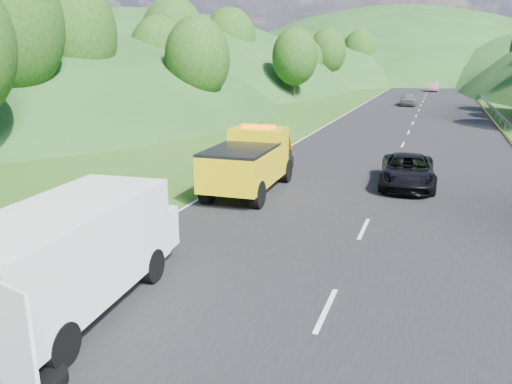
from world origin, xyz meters
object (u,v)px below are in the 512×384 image
at_px(child, 157,243).
at_px(worker, 60,334).
at_px(white_van, 71,252).
at_px(suitcase, 93,225).
at_px(passing_suv, 406,186).
at_px(spare_tire, 49,384).
at_px(tow_truck, 250,161).
at_px(woman, 156,239).

xyz_separation_m(child, worker, (0.87, -5.37, 0.00)).
xyz_separation_m(white_van, worker, (0.37, -0.99, -1.44)).
distance_m(worker, suitcase, 6.36).
bearing_deg(passing_suv, white_van, -117.45).
xyz_separation_m(worker, spare_tire, (0.99, -1.42, 0.00)).
xyz_separation_m(child, spare_tire, (1.86, -6.79, 0.00)).
distance_m(white_van, child, 4.64).
bearing_deg(child, tow_truck, 128.70).
xyz_separation_m(woman, passing_suv, (7.12, 9.77, 0.00)).
bearing_deg(passing_suv, child, -127.98).
height_order(child, spare_tire, child).
bearing_deg(spare_tire, worker, 124.78).
height_order(white_van, suitcase, white_van).
bearing_deg(child, spare_tire, -31.21).
distance_m(tow_truck, spare_tire, 13.76).
xyz_separation_m(white_van, passing_suv, (6.39, 14.48, -1.44)).
height_order(child, suitcase, suitcase).
bearing_deg(white_van, woman, 93.59).
bearing_deg(tow_truck, woman, -99.18).
relative_size(worker, suitcase, 2.96).
relative_size(white_van, spare_tire, 10.99).
bearing_deg(passing_suv, tow_truck, -156.37).
bearing_deg(worker, suitcase, 132.19).
height_order(woman, spare_tire, woman).
xyz_separation_m(tow_truck, suitcase, (-3.01, -6.79, -1.04)).
xyz_separation_m(tow_truck, spare_tire, (1.29, -13.63, -1.35)).
bearing_deg(worker, passing_suv, 79.48).
distance_m(woman, passing_suv, 12.09).
height_order(tow_truck, child, tow_truck).
xyz_separation_m(child, passing_suv, (6.90, 10.10, 0.00)).
bearing_deg(woman, spare_tire, 174.00).
distance_m(suitcase, passing_suv, 13.72).
xyz_separation_m(white_van, suitcase, (-2.95, 4.44, -1.13)).
bearing_deg(woman, passing_suv, -58.41).
height_order(tow_truck, spare_tire, tow_truck).
bearing_deg(worker, woman, 111.66).
bearing_deg(woman, suitcase, 74.77).
relative_size(white_van, child, 8.05).
height_order(worker, spare_tire, worker).
relative_size(white_van, suitcase, 11.95).
relative_size(woman, suitcase, 2.63).
distance_m(woman, spare_tire, 7.42).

